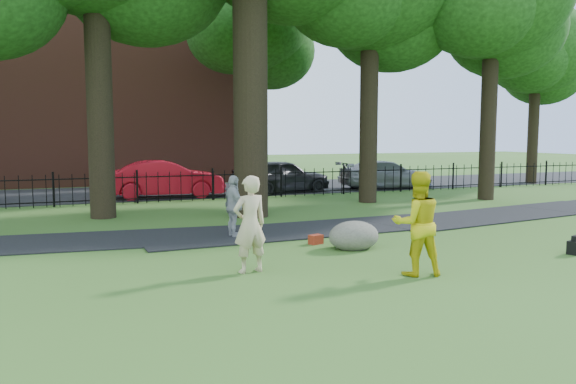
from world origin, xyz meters
name	(u,v)px	position (x,y,z in m)	size (l,w,h in m)	color
ground	(355,261)	(0.00, 0.00, 0.00)	(120.00, 120.00, 0.00)	#3B6122
footpath	(319,229)	(1.00, 3.90, 0.00)	(36.00, 2.60, 0.03)	black
street	(192,191)	(0.00, 16.00, 0.00)	(80.00, 7.00, 0.02)	black
iron_fence	(213,185)	(0.00, 12.00, 0.60)	(44.00, 0.04, 1.20)	black
brick_building	(90,76)	(-4.00, 24.00, 6.00)	(18.00, 8.00, 12.00)	brown
woman	(250,224)	(-2.36, -0.10, 0.94)	(0.69, 0.45, 1.88)	#CEB68E
man	(417,224)	(0.50, -1.48, 0.99)	(0.96, 0.75, 1.98)	gold
pedestrian	(234,206)	(-1.60, 3.59, 0.81)	(0.95, 0.39, 1.62)	#A5A5A9
boulder	(354,234)	(0.59, 1.14, 0.36)	(1.22, 0.92, 0.72)	#5B584C
backpack	(576,247)	(4.90, -1.25, 0.15)	(0.40, 0.25, 0.30)	black
red_bag	(316,239)	(0.00, 1.98, 0.11)	(0.33, 0.21, 0.23)	maroon
red_sedan	(166,179)	(-1.64, 13.50, 0.79)	(1.68, 4.81, 1.58)	red
grey_car	(281,176)	(3.58, 13.50, 0.78)	(1.84, 4.56, 1.55)	black
silver_car	(386,175)	(9.15, 13.54, 0.69)	(1.93, 4.75, 1.38)	gray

